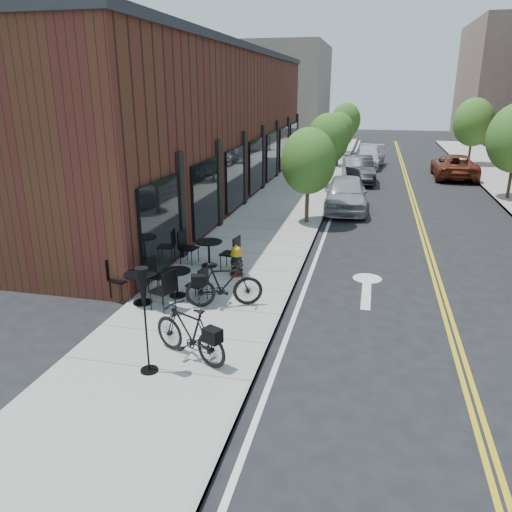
% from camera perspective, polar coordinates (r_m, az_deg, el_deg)
% --- Properties ---
extents(ground, '(120.00, 120.00, 0.00)m').
position_cam_1_polar(ground, '(12.32, 2.86, -7.20)').
color(ground, black).
rests_on(ground, ground).
extents(sidewalk_near, '(4.00, 70.00, 0.12)m').
position_cam_1_polar(sidewalk_near, '(21.94, 2.49, 4.65)').
color(sidewalk_near, '#9E9B93').
rests_on(sidewalk_near, ground).
extents(building_near, '(5.00, 28.00, 7.00)m').
position_cam_1_polar(building_near, '(26.37, -5.65, 14.53)').
color(building_near, '#4B2818').
rests_on(building_near, ground).
extents(bg_building_left, '(8.00, 14.00, 10.00)m').
position_cam_1_polar(bg_building_left, '(59.75, 3.84, 18.29)').
color(bg_building_left, '#726656').
rests_on(bg_building_left, ground).
extents(tree_near_a, '(2.20, 2.20, 3.81)m').
position_cam_1_polar(tree_near_a, '(20.27, 6.01, 10.73)').
color(tree_near_a, '#382B1E').
rests_on(tree_near_a, sidewalk_near).
extents(tree_near_b, '(2.30, 2.30, 3.98)m').
position_cam_1_polar(tree_near_b, '(28.16, 8.21, 13.08)').
color(tree_near_b, '#382B1E').
rests_on(tree_near_b, sidewalk_near).
extents(tree_near_c, '(2.10, 2.10, 3.67)m').
position_cam_1_polar(tree_near_c, '(36.12, 9.43, 13.93)').
color(tree_near_c, '#382B1E').
rests_on(tree_near_c, sidewalk_near).
extents(tree_near_d, '(2.40, 2.40, 4.11)m').
position_cam_1_polar(tree_near_d, '(44.07, 10.25, 15.04)').
color(tree_near_d, '#382B1E').
rests_on(tree_near_d, sidewalk_near).
extents(tree_far_c, '(2.80, 2.80, 4.62)m').
position_cam_1_polar(tree_far_c, '(39.55, 23.62, 13.83)').
color(tree_far_c, '#382B1E').
rests_on(tree_far_c, sidewalk_far).
extents(fire_hydrant, '(0.53, 0.53, 0.92)m').
position_cam_1_polar(fire_hydrant, '(14.60, -2.25, -0.60)').
color(fire_hydrant, maroon).
rests_on(fire_hydrant, sidewalk_near).
extents(bicycle_left, '(1.99, 1.32, 1.17)m').
position_cam_1_polar(bicycle_left, '(10.24, -7.64, -8.64)').
color(bicycle_left, black).
rests_on(bicycle_left, sidewalk_near).
extents(bicycle_right, '(2.02, 1.20, 1.17)m').
position_cam_1_polar(bicycle_right, '(12.52, -3.66, -3.26)').
color(bicycle_right, black).
rests_on(bicycle_right, sidewalk_near).
extents(bistro_set_a, '(2.00, 1.10, 1.05)m').
position_cam_1_polar(bistro_set_a, '(13.01, -13.00, -3.11)').
color(bistro_set_a, black).
rests_on(bistro_set_a, sidewalk_near).
extents(bistro_set_b, '(1.77, 0.92, 0.93)m').
position_cam_1_polar(bistro_set_b, '(13.30, -9.05, -2.65)').
color(bistro_set_b, black).
rests_on(bistro_set_b, sidewalk_near).
extents(bistro_set_c, '(1.96, 0.96, 1.04)m').
position_cam_1_polar(bistro_set_c, '(15.40, -5.40, 0.70)').
color(bistro_set_c, black).
rests_on(bistro_set_c, sidewalk_near).
extents(patio_umbrella, '(0.35, 0.35, 2.15)m').
position_cam_1_polar(patio_umbrella, '(9.52, -12.71, -4.77)').
color(patio_umbrella, black).
rests_on(patio_umbrella, sidewalk_near).
extents(parked_car_a, '(2.12, 4.76, 1.59)m').
position_cam_1_polar(parked_car_a, '(23.26, 10.23, 7.04)').
color(parked_car_a, '#999CA1').
rests_on(parked_car_a, ground).
extents(parked_car_b, '(2.22, 4.88, 1.55)m').
position_cam_1_polar(parked_car_b, '(30.67, 11.58, 9.69)').
color(parked_car_b, black).
rests_on(parked_car_b, ground).
extents(parked_car_c, '(2.66, 5.29, 1.47)m').
position_cam_1_polar(parked_car_c, '(36.68, 12.60, 10.99)').
color(parked_car_c, silver).
rests_on(parked_car_c, ground).
extents(parked_car_far, '(2.54, 5.37, 1.48)m').
position_cam_1_polar(parked_car_far, '(33.82, 21.71, 9.52)').
color(parked_car_far, maroon).
rests_on(parked_car_far, ground).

